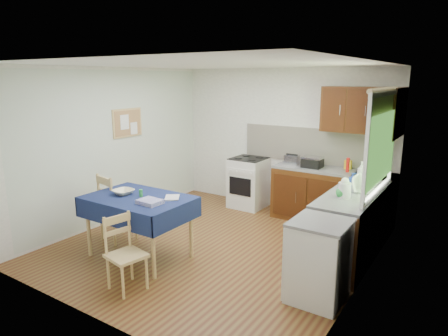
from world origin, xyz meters
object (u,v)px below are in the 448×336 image
Objects in this scene: chair_near at (124,251)px; toaster at (292,160)px; dining_table at (138,205)px; chair_far at (115,206)px; dish_rack at (357,188)px; kettle at (345,189)px; sandwich_press at (312,162)px.

chair_near is 3.38m from toaster.
dining_table is at bearing -95.72° from toaster.
chair_near is at bearing 153.59° from chair_far.
kettle is (-0.04, -0.43, 0.09)m from dish_rack.
dining_table is 2.80m from toaster.
kettle is (2.32, 1.17, 0.30)m from dining_table.
dining_table is 2.61m from kettle.
chair_near is at bearing -39.82° from dining_table.
dining_table is 0.86m from chair_near.
sandwich_press is at bearing 79.08° from dining_table.
chair_far is 2.97m from toaster.
dining_table is at bearing 175.50° from chair_far.
chair_far is at bearing -162.00° from kettle.
dining_table is 2.86m from dish_rack.
toaster reaches higher than dining_table.
toaster is (1.68, 2.40, 0.46)m from chair_far.
sandwich_press reaches higher than chair_near.
chair_near is 2.77× the size of sandwich_press.
chair_far is 1.44m from chair_near.
chair_near is 3.02m from dish_rack.
dish_rack reaches higher than dining_table.
chair_near is (1.14, -0.88, -0.08)m from chair_far.
dish_rack is 1.72× the size of kettle.
chair_near is at bearing -84.19° from toaster.
toaster reaches higher than sandwich_press.
toaster reaches higher than chair_far.
kettle is at bearing -90.57° from dish_rack.
dish_rack is 0.44m from kettle.
chair_far is at bearing -178.96° from dining_table.
dish_rack is at bearing -21.06° from toaster.
dining_table is 1.60× the size of chair_near.
toaster is at bearing 132.78° from kettle.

